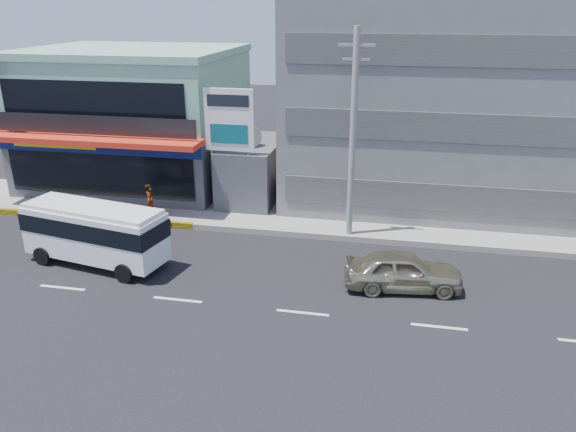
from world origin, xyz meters
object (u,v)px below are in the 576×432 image
object	(u,v)px
concrete_building	(438,77)
motorcycle_rider	(151,215)
minibus	(94,230)
satellite_dish	(249,145)
utility_pole_near	(353,136)
sedan	(403,270)
billboard	(229,127)
shop_building	(137,121)

from	to	relation	value
concrete_building	motorcycle_rider	size ratio (longest dim) A/B	6.54
concrete_building	minibus	size ratio (longest dim) A/B	2.36
satellite_dish	motorcycle_rider	bearing A→B (deg)	-132.32
utility_pole_near	sedan	distance (m)	6.91
utility_pole_near	motorcycle_rider	xyz separation A→B (m)	(-10.00, -0.79, -4.34)
utility_pole_near	motorcycle_rider	bearing A→B (deg)	-175.47
satellite_dish	utility_pole_near	xyz separation A→B (m)	(6.00, -3.60, 1.57)
satellite_dish	billboard	world-z (taller)	billboard
minibus	satellite_dish	bearing A→B (deg)	61.41
satellite_dish	billboard	bearing A→B (deg)	-105.52
motorcycle_rider	shop_building	bearing A→B (deg)	118.60
sedan	motorcycle_rider	world-z (taller)	motorcycle_rider
concrete_building	billboard	world-z (taller)	concrete_building
billboard	motorcycle_rider	xyz separation A→B (m)	(-3.50, -2.59, -4.12)
shop_building	concrete_building	size ratio (longest dim) A/B	0.77
satellite_dish	motorcycle_rider	world-z (taller)	satellite_dish
minibus	motorcycle_rider	bearing A→B (deg)	80.68
sedan	concrete_building	bearing A→B (deg)	-13.78
concrete_building	sedan	distance (m)	13.82
utility_pole_near	sedan	bearing A→B (deg)	-60.49
billboard	motorcycle_rider	world-z (taller)	billboard
utility_pole_near	minibus	world-z (taller)	utility_pole_near
shop_building	sedan	bearing A→B (deg)	-33.99
motorcycle_rider	billboard	bearing A→B (deg)	36.53
satellite_dish	motorcycle_rider	size ratio (longest dim) A/B	0.61
concrete_building	minibus	world-z (taller)	concrete_building
concrete_building	utility_pole_near	size ratio (longest dim) A/B	1.60
sedan	motorcycle_rider	xyz separation A→B (m)	(-12.65, 3.89, 0.00)
concrete_building	sedan	bearing A→B (deg)	-96.28
shop_building	minibus	xyz separation A→B (m)	(3.31, -11.55, -2.38)
concrete_building	minibus	bearing A→B (deg)	-139.36
sedan	motorcycle_rider	size ratio (longest dim) A/B	1.93
concrete_building	satellite_dish	distance (m)	11.30
utility_pole_near	motorcycle_rider	size ratio (longest dim) A/B	4.08
concrete_building	motorcycle_rider	world-z (taller)	concrete_building
minibus	sedan	world-z (taller)	minibus
shop_building	minibus	bearing A→B (deg)	-74.03
billboard	motorcycle_rider	bearing A→B (deg)	-143.47
shop_building	utility_pole_near	xyz separation A→B (m)	(14.00, -6.55, 1.15)
concrete_building	billboard	bearing A→B (deg)	-151.08
shop_building	motorcycle_rider	distance (m)	8.94
shop_building	utility_pole_near	distance (m)	15.50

